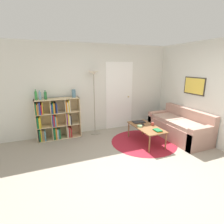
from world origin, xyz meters
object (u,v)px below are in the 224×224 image
at_px(floor_lamp, 94,83).
at_px(couch, 180,127).
at_px(coffee_table, 146,128).
at_px(bottle_left, 36,96).
at_px(bottle_right, 45,96).
at_px(laptop, 139,122).
at_px(bottle_middle, 40,96).
at_px(bookshelf, 56,120).
at_px(vase_on_shelf, 74,93).
at_px(cup, 152,124).
at_px(bowl, 140,126).

distance_m(floor_lamp, couch, 2.73).
bearing_deg(coffee_table, bottle_left, 155.32).
height_order(floor_lamp, bottle_right, floor_lamp).
height_order(laptop, bottle_middle, bottle_middle).
xyz_separation_m(bookshelf, floor_lamp, (1.09, -0.05, 0.98)).
distance_m(bookshelf, coffee_table, 2.45).
height_order(floor_lamp, couch, floor_lamp).
relative_size(bottle_left, bottle_right, 1.15).
height_order(bottle_right, vase_on_shelf, bottle_right).
height_order(bottle_left, bottle_right, bottle_left).
bearing_deg(bottle_right, coffee_table, -26.62).
distance_m(bottle_left, bottle_right, 0.23).
distance_m(floor_lamp, bottle_left, 1.55).
bearing_deg(laptop, vase_on_shelf, 153.03).
height_order(couch, vase_on_shelf, vase_on_shelf).
distance_m(floor_lamp, cup, 1.98).
bearing_deg(bottle_middle, vase_on_shelf, 1.64).
relative_size(coffee_table, vase_on_shelf, 5.09).
height_order(couch, bottle_right, bottle_right).
xyz_separation_m(laptop, vase_on_shelf, (-1.61, 0.82, 0.78)).
xyz_separation_m(bowl, bottle_left, (-2.40, 1.15, 0.77)).
distance_m(bottle_left, bottle_middle, 0.10).
height_order(couch, bottle_left, bottle_left).
xyz_separation_m(bowl, vase_on_shelf, (-1.44, 1.16, 0.77)).
bearing_deg(couch, bookshelf, 158.76).
bearing_deg(vase_on_shelf, floor_lamp, -5.00).
bearing_deg(cup, bookshelf, 152.97).
distance_m(bowl, bottle_middle, 2.68).
distance_m(bowl, cup, 0.37).
bearing_deg(couch, bottle_middle, 161.03).
xyz_separation_m(cup, bottle_right, (-2.54, 1.17, 0.74)).
bearing_deg(bottle_right, bowl, -27.69).
bearing_deg(laptop, bowl, -116.94).
distance_m(bottle_left, vase_on_shelf, 0.96).
xyz_separation_m(cup, vase_on_shelf, (-1.81, 1.19, 0.75)).
xyz_separation_m(couch, cup, (-0.89, 0.06, 0.20)).
xyz_separation_m(bookshelf, cup, (2.33, -1.19, -0.05)).
distance_m(couch, bowl, 1.27).
bearing_deg(laptop, bookshelf, 158.95).
xyz_separation_m(bottle_left, vase_on_shelf, (0.96, 0.01, -0.00)).
relative_size(bookshelf, bottle_left, 4.34).
bearing_deg(vase_on_shelf, bottle_middle, -178.36).
relative_size(laptop, bottle_right, 1.45).
bearing_deg(bookshelf, floor_lamp, -2.70).
bearing_deg(coffee_table, couch, -2.80).
bearing_deg(laptop, couch, -21.61).
bearing_deg(bottle_left, bookshelf, 2.12).
bearing_deg(bookshelf, bowl, -30.64).
height_order(bookshelf, couch, bookshelf).
distance_m(floor_lamp, bottle_middle, 1.46).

